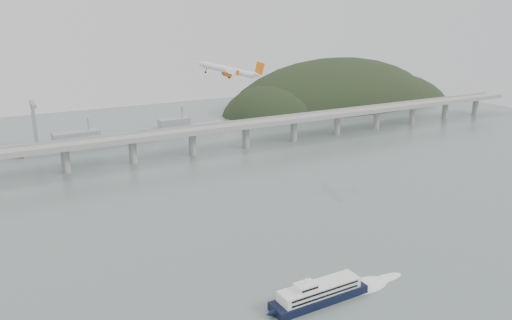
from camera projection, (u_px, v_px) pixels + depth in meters
ground at (312, 260)px, 238.75m from camera, size 900.00×900.00×0.00m
bridge at (168, 137)px, 400.96m from camera, size 800.00×22.00×23.90m
headland at (344, 118)px, 654.92m from camera, size 365.00×155.00×156.00m
ferry at (319, 293)px, 204.22m from camera, size 71.37×12.79×13.47m
airliner at (230, 71)px, 308.79m from camera, size 41.27×38.48×13.21m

